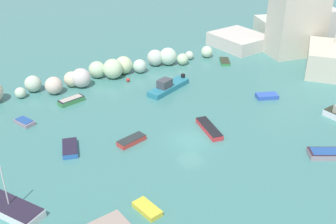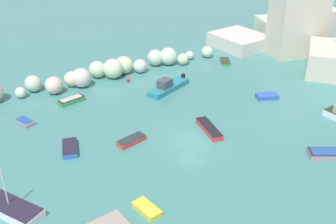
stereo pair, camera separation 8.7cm
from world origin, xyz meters
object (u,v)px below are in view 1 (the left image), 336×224
moored_boat_2 (25,122)px  moored_boat_8 (326,154)px  channel_buoy (128,80)px  moored_boat_4 (70,148)px  moored_boat_7 (132,140)px  moored_boat_1 (10,208)px  moored_boat_11 (209,129)px  moored_boat_3 (168,86)px  moored_boat_6 (267,96)px  moored_boat_5 (147,209)px  moored_boat_10 (71,100)px  moored_boat_0 (225,61)px

moored_boat_2 → moored_boat_8: bearing=-153.9°
channel_buoy → moored_boat_2: bearing=-162.0°
moored_boat_4 → moored_boat_7: moored_boat_4 is taller
moored_boat_1 → channel_buoy: bearing=-76.3°
moored_boat_11 → moored_boat_3: bearing=4.0°
moored_boat_4 → moored_boat_6: (24.34, -0.73, -0.03)m
channel_buoy → moored_boat_8: (8.57, -25.20, 0.09)m
moored_boat_5 → moored_boat_10: (0.94, 21.18, 0.10)m
moored_boat_11 → moored_boat_5: bearing=134.9°
moored_boat_5 → moored_boat_8: 18.07m
moored_boat_7 → moored_boat_11: size_ratio=0.69×
moored_boat_6 → moored_boat_7: (-18.61, -0.97, 0.03)m
moored_boat_0 → moored_boat_3: moored_boat_3 is taller
moored_boat_7 → moored_boat_8: moored_boat_8 is taller
moored_boat_1 → moored_boat_3: 25.46m
moored_boat_6 → moored_boat_11: (-10.60, -2.92, 0.03)m
moored_boat_3 → moored_boat_7: bearing=21.6°
moored_boat_11 → moored_boat_4: bearing=85.9°
moored_boat_0 → moored_boat_5: 33.39m
moored_boat_3 → moored_boat_11: bearing=61.2°
moored_boat_0 → moored_boat_10: moored_boat_10 is taller
moored_boat_10 → moored_boat_11: 17.01m
moored_boat_6 → channel_buoy: bearing=-23.9°
channel_buoy → moored_boat_11: bearing=-83.3°
channel_buoy → moored_boat_6: size_ratio=0.16×
moored_boat_8 → moored_boat_11: 11.54m
channel_buoy → moored_boat_3: (3.15, -5.00, 0.30)m
moored_boat_1 → moored_boat_11: size_ratio=1.29×
moored_boat_5 → moored_boat_0: bearing=121.9°
moored_boat_0 → moored_boat_3: size_ratio=0.46×
channel_buoy → moored_boat_6: (12.46, -12.90, 0.01)m
moored_boat_6 → moored_boat_11: size_ratio=0.63×
moored_boat_1 → moored_boat_6: moored_boat_1 is taller
channel_buoy → moored_boat_8: size_ratio=0.13×
channel_buoy → moored_boat_4: (-11.88, -12.17, 0.04)m
moored_boat_3 → moored_boat_4: 16.65m
moored_boat_0 → moored_boat_10: bearing=-56.8°
channel_buoy → moored_boat_6: moored_boat_6 is taller
moored_boat_8 → moored_boat_3: bearing=135.2°
moored_boat_10 → moored_boat_11: (10.33, -13.52, -0.05)m
channel_buoy → moored_boat_6: bearing=-46.0°
moored_boat_10 → moored_boat_8: bearing=-66.6°
moored_boat_2 → moored_boat_6: 28.13m
channel_buoy → moored_boat_3: bearing=-57.8°
moored_boat_6 → moored_boat_8: (-3.89, -12.30, 0.08)m
moored_boat_3 → moored_boat_11: moored_boat_3 is taller
moored_boat_3 → moored_boat_0: bearing=176.7°
moored_boat_2 → moored_boat_3: size_ratio=0.38×
moored_boat_7 → moored_boat_10: (-2.32, 11.58, 0.05)m
moored_boat_6 → moored_boat_8: bearing=94.5°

